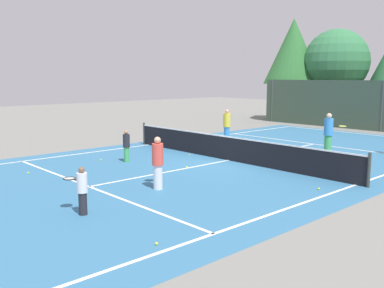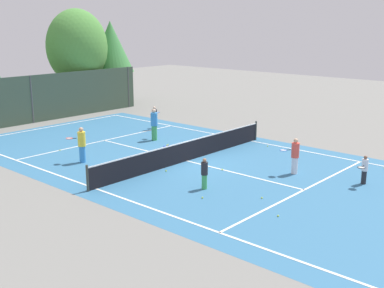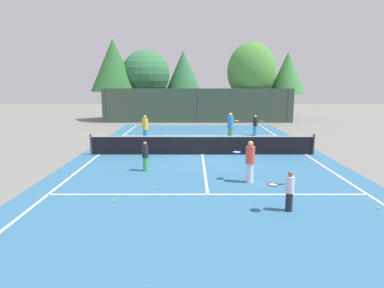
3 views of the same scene
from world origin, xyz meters
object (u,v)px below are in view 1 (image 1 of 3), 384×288
(tennis_ball_0, at_px, (101,160))
(tennis_ball_6, at_px, (187,167))
(tennis_ball_7, at_px, (319,189))
(player_5, at_px, (158,162))
(player_0, at_px, (227,125))
(tennis_ball_1, at_px, (267,138))
(tennis_ball_4, at_px, (28,173))
(player_3, at_px, (82,190))
(tennis_ball_5, at_px, (156,244))
(player_4, at_px, (329,133))
(tennis_ball_2, at_px, (190,155))
(player_1, at_px, (126,146))
(tennis_ball_3, at_px, (80,172))
(ball_crate, at_px, (266,153))

(tennis_ball_0, relative_size, tennis_ball_6, 1.00)
(tennis_ball_7, bearing_deg, player_5, -133.32)
(player_0, xyz_separation_m, tennis_ball_1, (0.52, 2.72, -0.86))
(tennis_ball_4, xyz_separation_m, tennis_ball_6, (3.03, 4.85, 0.00))
(player_3, relative_size, tennis_ball_7, 18.54)
(player_5, height_order, tennis_ball_5, player_5)
(tennis_ball_1, bearing_deg, tennis_ball_5, -59.89)
(player_4, xyz_separation_m, tennis_ball_2, (-3.89, -4.77, -0.91))
(player_4, bearing_deg, player_1, -120.88)
(tennis_ball_5, bearing_deg, tennis_ball_6, 133.69)
(player_1, xyz_separation_m, tennis_ball_3, (0.60, -2.39, -0.63))
(tennis_ball_0, bearing_deg, tennis_ball_7, 16.78)
(tennis_ball_1, bearing_deg, tennis_ball_0, -92.62)
(tennis_ball_2, bearing_deg, tennis_ball_0, -113.99)
(player_0, height_order, player_1, player_0)
(tennis_ball_0, height_order, tennis_ball_6, same)
(player_4, height_order, tennis_ball_5, player_4)
(player_3, bearing_deg, tennis_ball_2, 119.79)
(player_1, distance_m, player_5, 4.55)
(tennis_ball_4, bearing_deg, tennis_ball_6, 57.98)
(ball_crate, relative_size, tennis_ball_0, 6.45)
(player_3, distance_m, tennis_ball_0, 7.02)
(player_0, relative_size, player_3, 1.42)
(player_0, distance_m, player_1, 6.99)
(ball_crate, distance_m, tennis_ball_1, 5.74)
(player_0, distance_m, tennis_ball_1, 2.90)
(player_0, relative_size, player_5, 1.07)
(tennis_ball_5, bearing_deg, tennis_ball_4, 175.78)
(player_4, distance_m, ball_crate, 3.00)
(player_5, bearing_deg, tennis_ball_7, 46.68)
(player_5, bearing_deg, tennis_ball_1, 112.40)
(tennis_ball_1, bearing_deg, player_5, -67.60)
(player_4, height_order, tennis_ball_4, player_4)
(player_0, xyz_separation_m, tennis_ball_4, (0.43, -10.73, -0.86))
(tennis_ball_0, xyz_separation_m, tennis_ball_3, (1.50, -1.72, 0.00))
(tennis_ball_2, bearing_deg, tennis_ball_7, -7.72)
(tennis_ball_3, bearing_deg, tennis_ball_4, -128.43)
(ball_crate, bearing_deg, tennis_ball_1, 127.88)
(player_4, bearing_deg, tennis_ball_3, -111.55)
(ball_crate, xyz_separation_m, tennis_ball_0, (-4.00, -5.77, -0.15))
(player_0, relative_size, tennis_ball_4, 26.25)
(player_5, bearing_deg, tennis_ball_0, 168.88)
(player_3, xyz_separation_m, tennis_ball_1, (-5.33, 14.21, -0.61))
(tennis_ball_3, xyz_separation_m, tennis_ball_7, (7.00, 4.28, 0.00))
(player_3, height_order, tennis_ball_5, player_3)
(player_5, height_order, tennis_ball_2, player_5)
(tennis_ball_2, distance_m, tennis_ball_4, 6.75)
(ball_crate, distance_m, tennis_ball_4, 9.62)
(tennis_ball_2, xyz_separation_m, tennis_ball_3, (-0.06, -5.22, 0.00))
(player_3, relative_size, tennis_ball_5, 18.54)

